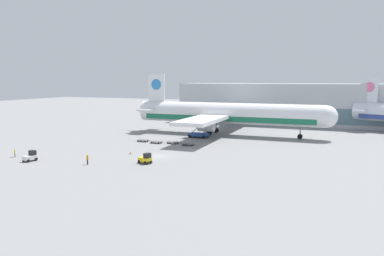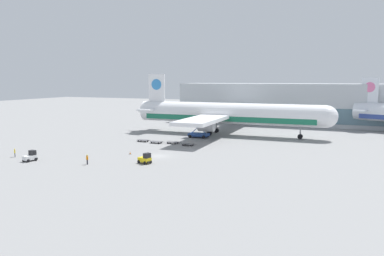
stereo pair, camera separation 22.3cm
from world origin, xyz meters
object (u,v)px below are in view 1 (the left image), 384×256
Objects in this scene: baggage_dolly_second at (156,142)px; ground_crew_near at (87,159)px; baggage_dolly_third at (173,142)px; baggage_dolly_trail at (188,144)px; baggage_tug_foreground at (30,157)px; ground_crew_far at (15,152)px; airplane_main at (224,114)px; baggage_dolly_lead at (143,140)px; scissor_lift_loader at (199,130)px; baggage_tug_mid at (146,159)px; traffic_cone_near at (130,153)px.

baggage_dolly_second is 2.01× the size of ground_crew_near.
baggage_dolly_trail is (4.44, -0.98, 0.00)m from baggage_dolly_third.
ground_crew_far is (-5.79, 1.57, 0.12)m from baggage_tug_foreground.
airplane_main is 15.61× the size of baggage_dolly_trail.
baggage_dolly_lead is 4.29m from baggage_dolly_second.
ground_crew_near is (-4.56, -26.16, 0.71)m from baggage_dolly_third.
scissor_lift_loader is at bearing 98.91° from ground_crew_far.
scissor_lift_loader is 1.44× the size of baggage_dolly_third.
ground_crew_far is at bearing -124.17° from scissor_lift_loader.
airplane_main is at bearing -16.74° from baggage_tug_foreground.
ground_crew_near is (-0.65, -25.12, 0.71)m from baggage_dolly_second.
ground_crew_far is at bearing -153.87° from baggage_tug_mid.
scissor_lift_loader is 2.02× the size of baggage_tug_foreground.
baggage_dolly_third is at bearing 117.92° from baggage_tug_mid.
baggage_dolly_second is (12.48, 26.98, -0.49)m from baggage_tug_foreground.
baggage_tug_foreground reaches higher than baggage_dolly_trail.
airplane_main is 20.83m from baggage_dolly_trail.
baggage_dolly_third is at bearing -111.38° from airplane_main.
baggage_tug_foreground is 34.14m from baggage_dolly_trail.
airplane_main is 21.94× the size of baggage_tug_foreground.
baggage_tug_foreground is at bearing -136.81° from traffic_cone_near.
scissor_lift_loader is 43.65m from baggage_tug_foreground.
baggage_dolly_lead is 12.59m from baggage_dolly_trail.
baggage_dolly_second is 6.19× the size of traffic_cone_near.
baggage_tug_foreground is at bearing -118.74° from baggage_dolly_third.
baggage_tug_foreground is 0.71× the size of baggage_dolly_lead.
airplane_main is at bearing 102.29° from baggage_tug_mid.
baggage_dolly_third is (-2.16, -11.47, -1.65)m from scissor_lift_loader.
baggage_tug_mid is 21.82m from baggage_dolly_third.
baggage_tug_foreground is 1.43× the size of ground_crew_near.
airplane_main is 23.39m from baggage_dolly_second.
baggage_tug_foreground is (-18.56, -39.49, -1.16)m from scissor_lift_loader.
airplane_main is 96.70× the size of traffic_cone_near.
baggage_tug_mid is at bearing -62.76° from baggage_tug_foreground.
traffic_cone_near reaches higher than baggage_dolly_lead.
baggage_tug_foreground is 0.71× the size of baggage_dolly_third.
baggage_tug_foreground is at bearing -150.29° from ground_crew_near.
airplane_main is at bearing 84.63° from baggage_dolly_trail.
baggage_dolly_second is at bearing -9.28° from baggage_dolly_lead.
baggage_dolly_lead is 6.19× the size of traffic_cone_near.
baggage_dolly_trail is (8.36, 0.06, 0.00)m from baggage_dolly_second.
baggage_dolly_third is 26.56m from ground_crew_near.
scissor_lift_loader is 15.67m from baggage_dolly_lead.
baggage_dolly_lead is 2.01× the size of ground_crew_near.
airplane_main is at bearing 74.56° from traffic_cone_near.
ground_crew_far reaches higher than baggage_dolly_lead.
ground_crew_near is at bearing -108.08° from baggage_dolly_trail.
baggage_dolly_lead is (-12.90, 21.06, -0.49)m from baggage_tug_mid.
scissor_lift_loader is 26.91m from traffic_cone_near.
scissor_lift_loader is at bearing 80.92° from baggage_dolly_third.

